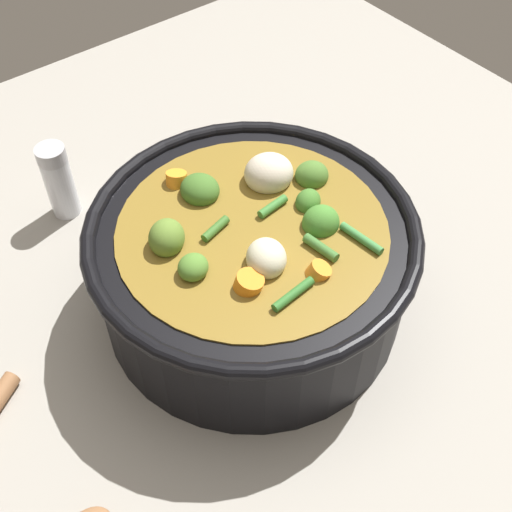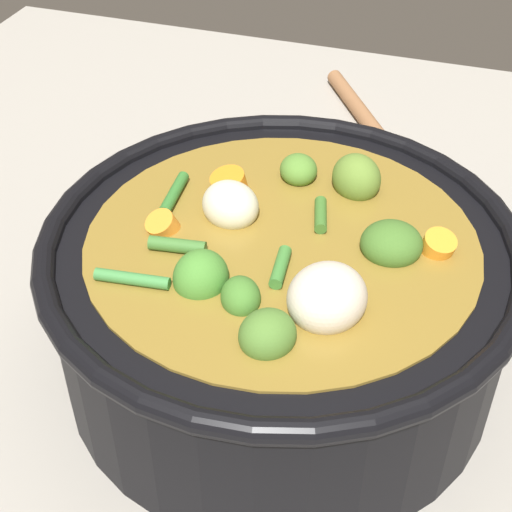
% 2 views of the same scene
% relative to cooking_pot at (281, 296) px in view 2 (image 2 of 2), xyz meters
% --- Properties ---
extents(ground_plane, '(1.10, 1.10, 0.00)m').
position_rel_cooking_pot_xyz_m(ground_plane, '(0.00, 0.00, -0.06)').
color(ground_plane, '#9E998E').
extents(cooking_pot, '(0.33, 0.33, 0.14)m').
position_rel_cooking_pot_xyz_m(cooking_pot, '(0.00, 0.00, 0.00)').
color(cooking_pot, black).
rests_on(cooking_pot, ground_plane).
extents(wooden_spoon, '(0.23, 0.24, 0.02)m').
position_rel_cooking_pot_xyz_m(wooden_spoon, '(0.31, 0.06, -0.05)').
color(wooden_spoon, '#96653F').
rests_on(wooden_spoon, ground_plane).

